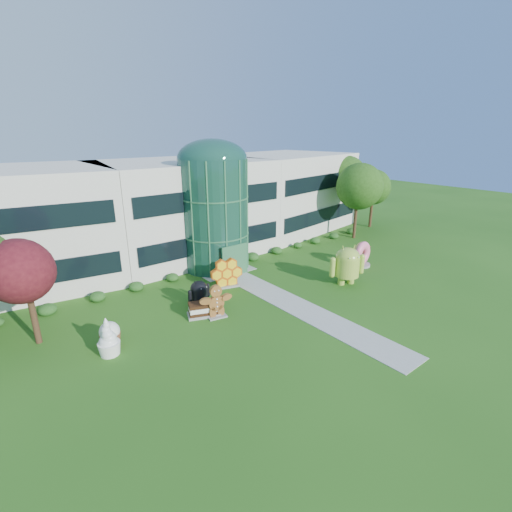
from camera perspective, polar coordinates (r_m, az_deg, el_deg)
ground at (r=26.44m, az=8.24°, el=-8.64°), size 140.00×140.00×0.00m
building at (r=38.74m, az=-11.22°, el=7.37°), size 46.00×15.00×9.30m
atrium at (r=33.58m, az=-6.43°, el=6.31°), size 6.00×6.00×9.80m
walkway at (r=27.68m, az=5.22°, el=-7.16°), size 2.40×20.00×0.04m
tree_red at (r=25.09m, az=-31.48°, el=-5.40°), size 4.00×4.00×6.00m
trees_backdrop at (r=34.57m, az=-7.28°, el=5.45°), size 52.00×8.00×8.40m
android_green at (r=31.10m, az=13.89°, el=-1.04°), size 3.81×3.20×3.67m
android_black at (r=26.95m, az=-8.75°, el=-5.44°), size 2.19×1.64×2.27m
donut at (r=35.85m, az=15.85°, el=0.37°), size 2.41×1.34×2.40m
gingerbread at (r=25.29m, az=-6.15°, el=-6.89°), size 2.70×1.45×2.36m
ice_cream_sandwich at (r=25.83m, az=-8.05°, el=-8.11°), size 2.43×1.80×0.97m
honeycomb at (r=29.98m, az=-4.56°, el=-2.81°), size 2.93×1.71×2.17m
froyo at (r=22.78m, az=-21.83°, el=-11.44°), size 1.56×1.56×2.29m
cupcake at (r=23.83m, az=-21.56°, el=-11.07°), size 1.37×1.37×1.52m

